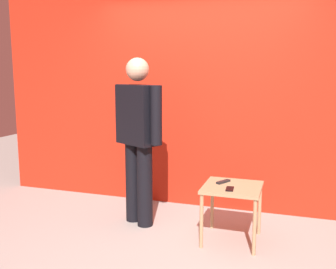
# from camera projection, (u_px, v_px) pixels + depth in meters

# --- Properties ---
(ground_plane) EXTENTS (12.00, 12.00, 0.00)m
(ground_plane) POSITION_uv_depth(u_px,v_px,m) (163.00, 253.00, 3.54)
(ground_plane) COLOR #9E9991
(back_wall_red) EXTENTS (5.35, 0.12, 2.74)m
(back_wall_red) POSITION_uv_depth(u_px,v_px,m) (201.00, 95.00, 4.65)
(back_wall_red) COLOR red
(back_wall_red) RESTS_ON ground_plane
(standing_person) EXTENTS (0.67, 0.44, 1.79)m
(standing_person) POSITION_uv_depth(u_px,v_px,m) (138.00, 133.00, 4.11)
(standing_person) COLOR black
(standing_person) RESTS_ON ground_plane
(side_table) EXTENTS (0.55, 0.55, 0.56)m
(side_table) POSITION_uv_depth(u_px,v_px,m) (232.00, 194.00, 3.74)
(side_table) COLOR tan
(side_table) RESTS_ON ground_plane
(cell_phone) EXTENTS (0.08, 0.15, 0.01)m
(cell_phone) POSITION_uv_depth(u_px,v_px,m) (230.00, 189.00, 3.61)
(cell_phone) COLOR black
(cell_phone) RESTS_ON side_table
(tv_remote) EXTENTS (0.12, 0.17, 0.02)m
(tv_remote) POSITION_uv_depth(u_px,v_px,m) (223.00, 182.00, 3.83)
(tv_remote) COLOR black
(tv_remote) RESTS_ON side_table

